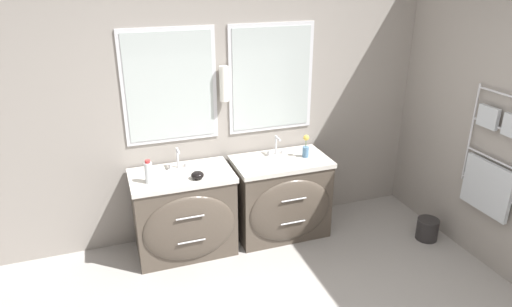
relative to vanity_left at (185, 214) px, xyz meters
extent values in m
cube|color=gray|center=(0.49, 0.35, 0.90)|extent=(5.59, 0.06, 2.60)
cube|color=silver|center=(0.00, 0.32, 1.10)|extent=(0.83, 0.01, 1.01)
cube|color=#B2BCBA|center=(0.00, 0.31, 1.10)|extent=(0.76, 0.01, 0.94)
cube|color=silver|center=(0.95, 0.32, 1.10)|extent=(0.83, 0.01, 1.01)
cube|color=#B2BCBA|center=(0.95, 0.31, 1.10)|extent=(0.76, 0.01, 0.94)
cylinder|color=white|center=(0.47, 0.26, 1.10)|extent=(0.08, 0.08, 0.32)
cube|color=silver|center=(0.47, 0.31, 1.10)|extent=(0.05, 0.02, 0.08)
cube|color=gray|center=(2.51, -0.85, 0.90)|extent=(0.06, 4.21, 2.60)
cylinder|color=silver|center=(2.45, -0.68, 0.72)|extent=(0.02, 0.02, 0.88)
cylinder|color=silver|center=(2.45, -0.98, 1.13)|extent=(0.02, 0.59, 0.02)
cylinder|color=silver|center=(2.45, -0.98, 0.86)|extent=(0.02, 0.59, 0.02)
cylinder|color=silver|center=(2.45, -0.98, 0.58)|extent=(0.02, 0.59, 0.02)
cylinder|color=silver|center=(2.45, -0.98, 0.31)|extent=(0.02, 0.59, 0.02)
cube|color=#B7BCC1|center=(2.43, -0.98, 0.33)|extent=(0.04, 0.50, 0.45)
cube|color=#B7BCC1|center=(2.43, -0.85, 0.92)|extent=(0.04, 0.20, 0.18)
cube|color=#4C4238|center=(0.00, 0.03, -0.03)|extent=(0.87, 0.51, 0.74)
ellipsoid|color=#4C4238|center=(0.00, -0.22, -0.03)|extent=(0.80, 0.11, 0.62)
cube|color=beige|center=(0.00, 0.03, 0.36)|extent=(0.90, 0.53, 0.04)
ellipsoid|color=white|center=(0.00, 0.01, 0.33)|extent=(0.34, 0.29, 0.11)
cylinder|color=silver|center=(0.00, -0.29, 0.12)|extent=(0.24, 0.01, 0.01)
cylinder|color=silver|center=(0.00, -0.29, -0.12)|extent=(0.24, 0.01, 0.01)
cube|color=#4C4238|center=(0.95, 0.03, -0.03)|extent=(0.87, 0.51, 0.74)
ellipsoid|color=#4C4238|center=(0.95, -0.22, -0.03)|extent=(0.80, 0.11, 0.62)
cube|color=beige|center=(0.95, 0.03, 0.36)|extent=(0.90, 0.53, 0.04)
ellipsoid|color=white|center=(0.95, 0.01, 0.33)|extent=(0.34, 0.29, 0.11)
cylinder|color=silver|center=(0.95, -0.29, 0.12)|extent=(0.24, 0.01, 0.01)
cylinder|color=silver|center=(0.95, -0.29, -0.12)|extent=(0.24, 0.01, 0.01)
cylinder|color=silver|center=(0.00, 0.17, 0.48)|extent=(0.02, 0.02, 0.19)
cylinder|color=silver|center=(0.00, 0.12, 0.57)|extent=(0.02, 0.11, 0.02)
cylinder|color=silver|center=(-0.07, 0.17, 0.40)|extent=(0.03, 0.03, 0.04)
cylinder|color=silver|center=(0.07, 0.17, 0.40)|extent=(0.03, 0.03, 0.04)
cylinder|color=silver|center=(0.95, 0.17, 0.48)|extent=(0.02, 0.02, 0.19)
cylinder|color=silver|center=(0.95, 0.12, 0.57)|extent=(0.02, 0.11, 0.02)
cylinder|color=silver|center=(0.88, 0.17, 0.40)|extent=(0.03, 0.03, 0.04)
cylinder|color=silver|center=(1.02, 0.17, 0.40)|extent=(0.03, 0.03, 0.04)
cylinder|color=silver|center=(-0.28, -0.05, 0.48)|extent=(0.07, 0.07, 0.18)
cylinder|color=red|center=(-0.28, -0.05, 0.58)|extent=(0.04, 0.04, 0.02)
ellipsoid|color=black|center=(0.11, -0.11, 0.42)|extent=(0.11, 0.11, 0.07)
cylinder|color=teal|center=(1.19, 0.02, 0.44)|extent=(0.06, 0.06, 0.10)
cylinder|color=#477238|center=(1.19, 0.02, 0.53)|extent=(0.01, 0.01, 0.09)
sphere|color=#E5BF47|center=(1.19, 0.02, 0.58)|extent=(0.06, 0.06, 0.06)
cylinder|color=#282626|center=(2.25, -0.56, -0.29)|extent=(0.21, 0.21, 0.21)
torus|color=#282626|center=(2.25, -0.56, -0.19)|extent=(0.21, 0.21, 0.01)
camera|label=1|loc=(-0.58, -3.61, 2.08)|focal=32.00mm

